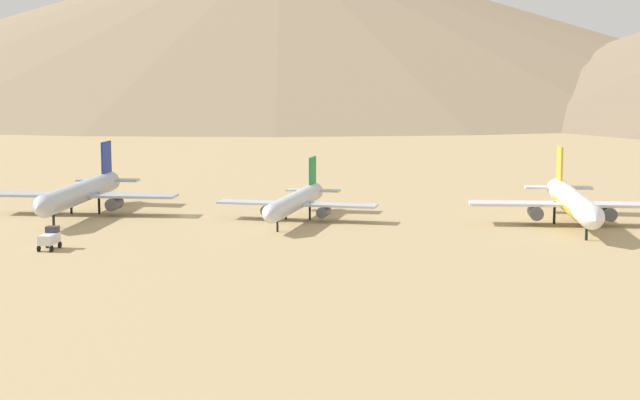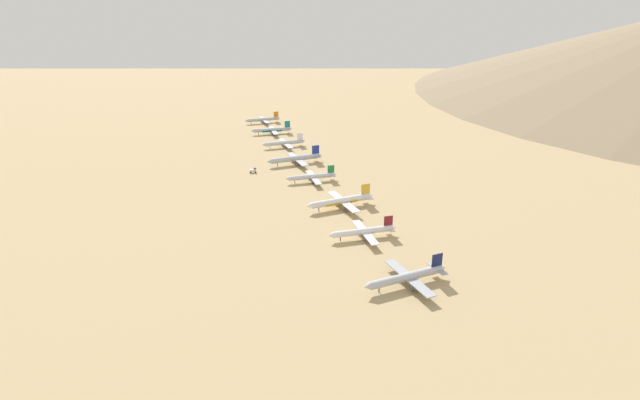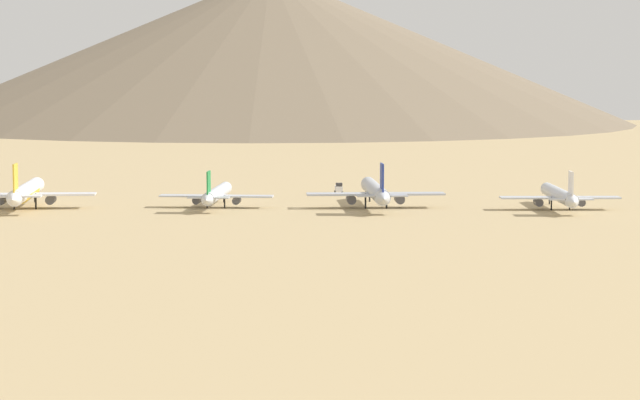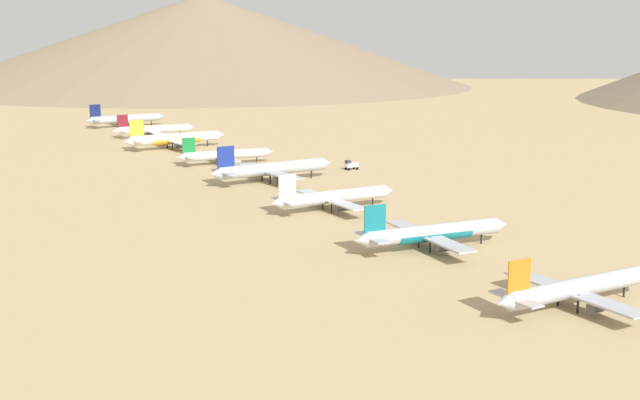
{
  "view_description": "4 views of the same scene",
  "coord_description": "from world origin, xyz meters",
  "px_view_note": "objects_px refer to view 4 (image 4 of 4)",
  "views": [
    {
      "loc": [
        208.31,
        63.01,
        32.24
      ],
      "look_at": [
        7.54,
        29.67,
        5.14
      ],
      "focal_mm": 57.51,
      "sensor_mm": 36.0,
      "label": 1
    },
    {
      "loc": [
        117.25,
        377.74,
        135.48
      ],
      "look_at": [
        12.29,
        70.07,
        3.48
      ],
      "focal_mm": 28.47,
      "sensor_mm": 36.0,
      "label": 2
    },
    {
      "loc": [
        -374.73,
        -9.73,
        41.47
      ],
      "look_at": [
        -5.29,
        -6.81,
        3.07
      ],
      "focal_mm": 72.2,
      "sensor_mm": 36.0,
      "label": 3
    },
    {
      "loc": [
        -122.46,
        -291.78,
        52.96
      ],
      "look_at": [
        -5.52,
        -74.77,
        3.32
      ],
      "focal_mm": 46.32,
      "sensor_mm": 36.0,
      "label": 4
    }
  ],
  "objects_px": {
    "parked_jet_1": "(432,233)",
    "parked_jet_6": "(153,129)",
    "parked_jet_0": "(576,288)",
    "parked_jet_3": "(272,169)",
    "parked_jet_4": "(225,155)",
    "service_truck": "(351,165)",
    "parked_jet_2": "(333,197)",
    "parked_jet_7": "(125,119)",
    "parked_jet_5": "(175,139)"
  },
  "relations": [
    {
      "from": "parked_jet_2",
      "to": "service_truck",
      "type": "distance_m",
      "value": 77.62
    },
    {
      "from": "parked_jet_2",
      "to": "service_truck",
      "type": "relative_size",
      "value": 8.1
    },
    {
      "from": "parked_jet_4",
      "to": "parked_jet_2",
      "type": "bearing_deg",
      "value": -92.77
    },
    {
      "from": "parked_jet_7",
      "to": "parked_jet_1",
      "type": "bearing_deg",
      "value": -91.41
    },
    {
      "from": "parked_jet_2",
      "to": "service_truck",
      "type": "bearing_deg",
      "value": 55.51
    },
    {
      "from": "parked_jet_4",
      "to": "parked_jet_3",
      "type": "bearing_deg",
      "value": -90.6
    },
    {
      "from": "parked_jet_1",
      "to": "service_truck",
      "type": "relative_size",
      "value": 8.32
    },
    {
      "from": "parked_jet_0",
      "to": "parked_jet_2",
      "type": "height_order",
      "value": "parked_jet_2"
    },
    {
      "from": "parked_jet_2",
      "to": "parked_jet_6",
      "type": "distance_m",
      "value": 204.09
    },
    {
      "from": "parked_jet_7",
      "to": "parked_jet_4",
      "type": "bearing_deg",
      "value": -90.73
    },
    {
      "from": "service_truck",
      "to": "parked_jet_1",
      "type": "bearing_deg",
      "value": -111.04
    },
    {
      "from": "parked_jet_7",
      "to": "parked_jet_0",
      "type": "bearing_deg",
      "value": -91.52
    },
    {
      "from": "parked_jet_0",
      "to": "parked_jet_7",
      "type": "relative_size",
      "value": 0.87
    },
    {
      "from": "parked_jet_3",
      "to": "parked_jet_6",
      "type": "height_order",
      "value": "parked_jet_3"
    },
    {
      "from": "parked_jet_4",
      "to": "parked_jet_6",
      "type": "distance_m",
      "value": 103.74
    },
    {
      "from": "parked_jet_2",
      "to": "parked_jet_4",
      "type": "bearing_deg",
      "value": 87.23
    },
    {
      "from": "parked_jet_4",
      "to": "parked_jet_7",
      "type": "height_order",
      "value": "parked_jet_7"
    },
    {
      "from": "parked_jet_1",
      "to": "parked_jet_5",
      "type": "relative_size",
      "value": 0.88
    },
    {
      "from": "parked_jet_7",
      "to": "service_truck",
      "type": "bearing_deg",
      "value": -79.31
    },
    {
      "from": "parked_jet_5",
      "to": "parked_jet_0",
      "type": "bearing_deg",
      "value": -91.07
    },
    {
      "from": "parked_jet_4",
      "to": "service_truck",
      "type": "xyz_separation_m",
      "value": [
        39.08,
        -36.32,
        -1.96
      ]
    },
    {
      "from": "parked_jet_3",
      "to": "service_truck",
      "type": "relative_size",
      "value": 9.47
    },
    {
      "from": "parked_jet_3",
      "to": "parked_jet_2",
      "type": "bearing_deg",
      "value": -94.66
    },
    {
      "from": "parked_jet_0",
      "to": "parked_jet_3",
      "type": "distance_m",
      "value": 156.24
    },
    {
      "from": "parked_jet_5",
      "to": "service_truck",
      "type": "bearing_deg",
      "value": -65.58
    },
    {
      "from": "parked_jet_3",
      "to": "parked_jet_7",
      "type": "distance_m",
      "value": 206.74
    },
    {
      "from": "parked_jet_4",
      "to": "parked_jet_5",
      "type": "height_order",
      "value": "parked_jet_5"
    },
    {
      "from": "parked_jet_2",
      "to": "service_truck",
      "type": "height_order",
      "value": "parked_jet_2"
    },
    {
      "from": "parked_jet_1",
      "to": "service_truck",
      "type": "height_order",
      "value": "parked_jet_1"
    },
    {
      "from": "parked_jet_2",
      "to": "parked_jet_3",
      "type": "relative_size",
      "value": 0.86
    },
    {
      "from": "parked_jet_0",
      "to": "parked_jet_4",
      "type": "distance_m",
      "value": 203.03
    },
    {
      "from": "parked_jet_4",
      "to": "service_truck",
      "type": "distance_m",
      "value": 53.39
    },
    {
      "from": "parked_jet_4",
      "to": "parked_jet_0",
      "type": "bearing_deg",
      "value": -92.14
    },
    {
      "from": "parked_jet_3",
      "to": "parked_jet_4",
      "type": "height_order",
      "value": "parked_jet_3"
    },
    {
      "from": "parked_jet_3",
      "to": "parked_jet_6",
      "type": "bearing_deg",
      "value": 89.25
    },
    {
      "from": "service_truck",
      "to": "parked_jet_3",
      "type": "bearing_deg",
      "value": -165.15
    },
    {
      "from": "parked_jet_0",
      "to": "parked_jet_3",
      "type": "bearing_deg",
      "value": 87.39
    },
    {
      "from": "parked_jet_2",
      "to": "parked_jet_6",
      "type": "relative_size",
      "value": 1.0
    },
    {
      "from": "parked_jet_6",
      "to": "parked_jet_5",
      "type": "bearing_deg",
      "value": -95.08
    },
    {
      "from": "parked_jet_7",
      "to": "service_truck",
      "type": "xyz_separation_m",
      "value": [
        37.06,
        -196.23,
        -2.57
      ]
    },
    {
      "from": "parked_jet_1",
      "to": "parked_jet_2",
      "type": "height_order",
      "value": "parked_jet_1"
    },
    {
      "from": "parked_jet_0",
      "to": "parked_jet_2",
      "type": "relative_size",
      "value": 0.96
    },
    {
      "from": "parked_jet_3",
      "to": "parked_jet_4",
      "type": "relative_size",
      "value": 1.21
    },
    {
      "from": "parked_jet_1",
      "to": "parked_jet_6",
      "type": "xyz_separation_m",
      "value": [
        7.13,
        256.36,
        -0.05
      ]
    },
    {
      "from": "parked_jet_1",
      "to": "parked_jet_3",
      "type": "relative_size",
      "value": 0.88
    },
    {
      "from": "parked_jet_6",
      "to": "parked_jet_7",
      "type": "relative_size",
      "value": 0.9
    },
    {
      "from": "parked_jet_1",
      "to": "parked_jet_6",
      "type": "relative_size",
      "value": 1.03
    },
    {
      "from": "parked_jet_1",
      "to": "parked_jet_4",
      "type": "bearing_deg",
      "value": 87.88
    },
    {
      "from": "parked_jet_1",
      "to": "parked_jet_3",
      "type": "xyz_separation_m",
      "value": [
        5.17,
        105.82,
        0.65
      ]
    },
    {
      "from": "parked_jet_6",
      "to": "service_truck",
      "type": "bearing_deg",
      "value": -74.97
    }
  ]
}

